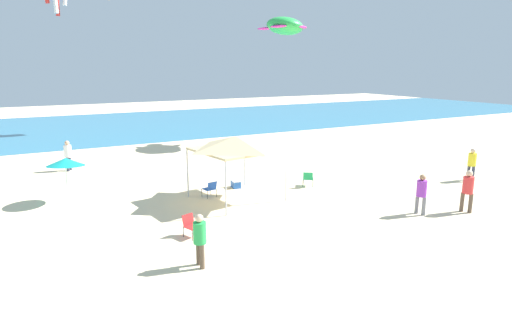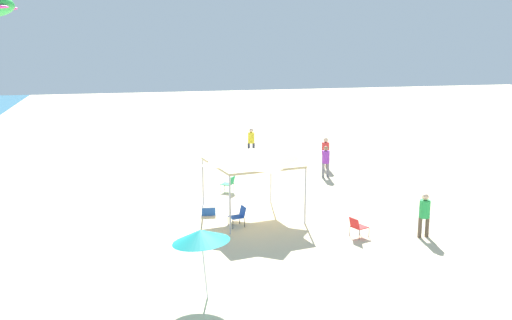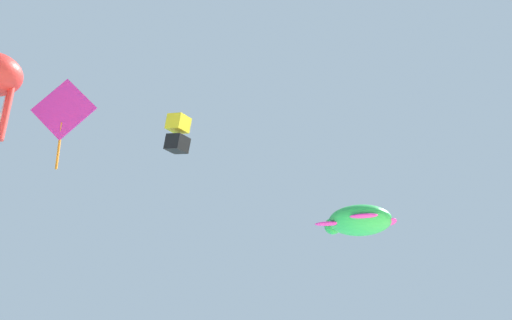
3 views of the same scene
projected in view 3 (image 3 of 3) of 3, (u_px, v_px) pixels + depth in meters
The scene contains 3 objects.
kite_box_yellow at pixel (178, 134), 37.43m from camera, with size 1.42×1.54×2.64m.
kite_turtle_green at pixel (358, 221), 30.00m from camera, with size 3.95×4.44×1.72m.
kite_diamond_magenta at pixel (63, 112), 31.22m from camera, with size 2.36×2.94×5.30m.
Camera 3 is at (-16.42, -2.28, 1.94)m, focal length 40.66 mm.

